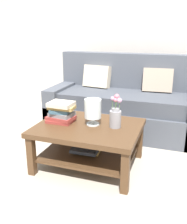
{
  "coord_description": "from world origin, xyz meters",
  "views": [
    {
      "loc": [
        0.87,
        -2.69,
        1.41
      ],
      "look_at": [
        0.0,
        -0.21,
        0.55
      ],
      "focal_mm": 41.59,
      "sensor_mm": 36.0,
      "label": 1
    }
  ],
  "objects_px": {
    "book_stack_main": "(61,112)",
    "flower_pitcher": "(116,116)",
    "couch": "(125,105)",
    "glass_hurricane_vase": "(93,109)",
    "coffee_table": "(89,137)"
  },
  "relations": [
    {
      "from": "couch",
      "to": "coffee_table",
      "type": "distance_m",
      "value": 1.17
    },
    {
      "from": "book_stack_main",
      "to": "flower_pitcher",
      "type": "bearing_deg",
      "value": 3.85
    },
    {
      "from": "glass_hurricane_vase",
      "to": "flower_pitcher",
      "type": "xyz_separation_m",
      "value": [
        0.24,
        0.01,
        -0.04
      ]
    },
    {
      "from": "couch",
      "to": "book_stack_main",
      "type": "distance_m",
      "value": 1.25
    },
    {
      "from": "book_stack_main",
      "to": "glass_hurricane_vase",
      "type": "relative_size",
      "value": 1.11
    },
    {
      "from": "glass_hurricane_vase",
      "to": "couch",
      "type": "bearing_deg",
      "value": 85.6
    },
    {
      "from": "coffee_table",
      "to": "book_stack_main",
      "type": "bearing_deg",
      "value": 178.22
    },
    {
      "from": "coffee_table",
      "to": "couch",
      "type": "bearing_deg",
      "value": 84.09
    },
    {
      "from": "glass_hurricane_vase",
      "to": "flower_pitcher",
      "type": "relative_size",
      "value": 0.81
    },
    {
      "from": "couch",
      "to": "coffee_table",
      "type": "height_order",
      "value": "couch"
    },
    {
      "from": "flower_pitcher",
      "to": "glass_hurricane_vase",
      "type": "bearing_deg",
      "value": -177.41
    },
    {
      "from": "book_stack_main",
      "to": "glass_hurricane_vase",
      "type": "xyz_separation_m",
      "value": [
        0.35,
        0.03,
        0.06
      ]
    },
    {
      "from": "coffee_table",
      "to": "glass_hurricane_vase",
      "type": "xyz_separation_m",
      "value": [
        0.03,
        0.04,
        0.29
      ]
    },
    {
      "from": "book_stack_main",
      "to": "flower_pitcher",
      "type": "xyz_separation_m",
      "value": [
        0.58,
        0.04,
        0.02
      ]
    },
    {
      "from": "couch",
      "to": "book_stack_main",
      "type": "height_order",
      "value": "couch"
    }
  ]
}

